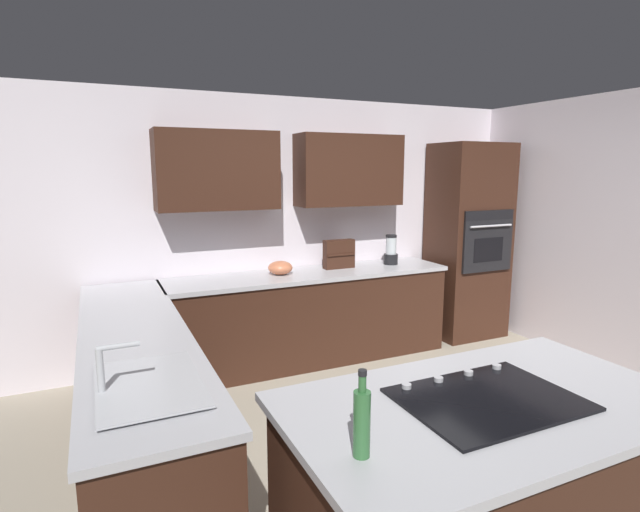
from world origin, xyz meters
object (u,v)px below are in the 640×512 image
object	(u,v)px
cooktop	(487,399)
spice_rack	(339,254)
oil_bottle	(362,421)
wall_oven	(468,241)
sink_unit	(147,384)
mixing_bowl	(280,268)
blender	(391,252)

from	to	relation	value
cooktop	spice_rack	bearing A→B (deg)	-104.29
oil_bottle	spice_rack	bearing A→B (deg)	-115.52
wall_oven	oil_bottle	xyz separation A→B (m)	(3.05, 2.95, -0.06)
sink_unit	wall_oven	bearing A→B (deg)	-150.77
sink_unit	mixing_bowl	distance (m)	2.54
cooktop	oil_bottle	distance (m)	0.74
cooktop	mixing_bowl	size ratio (longest dim) A/B	3.22
cooktop	sink_unit	bearing A→B (deg)	-29.32
wall_oven	spice_rack	world-z (taller)	wall_oven
cooktop	mixing_bowl	distance (m)	2.86
spice_rack	blender	bearing A→B (deg)	176.41
wall_oven	sink_unit	xyz separation A→B (m)	(3.68, 2.06, -0.17)
blender	mixing_bowl	world-z (taller)	blender
sink_unit	spice_rack	bearing A→B (deg)	-134.13
oil_bottle	cooktop	bearing A→B (deg)	-168.71
wall_oven	sink_unit	distance (m)	4.22
wall_oven	spice_rack	bearing A→B (deg)	-3.00
sink_unit	mixing_bowl	xyz separation A→B (m)	(-1.43, -2.10, 0.05)
sink_unit	oil_bottle	xyz separation A→B (m)	(-0.63, 0.90, 0.11)
wall_oven	cooktop	distance (m)	3.66
cooktop	oil_bottle	xyz separation A→B (m)	(0.71, 0.14, 0.12)
cooktop	spice_rack	world-z (taller)	spice_rack
spice_rack	cooktop	bearing A→B (deg)	75.71
sink_unit	oil_bottle	bearing A→B (deg)	125.05
cooktop	blender	size ratio (longest dim) A/B	2.41
wall_oven	blender	world-z (taller)	wall_oven
spice_rack	oil_bottle	distance (m)	3.37
sink_unit	cooktop	size ratio (longest dim) A/B	0.92
blender	cooktop	bearing A→B (deg)	64.92
blender	oil_bottle	xyz separation A→B (m)	(2.05, 3.00, -0.00)
blender	oil_bottle	size ratio (longest dim) A/B	0.98
cooktop	oil_bottle	size ratio (longest dim) A/B	2.37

